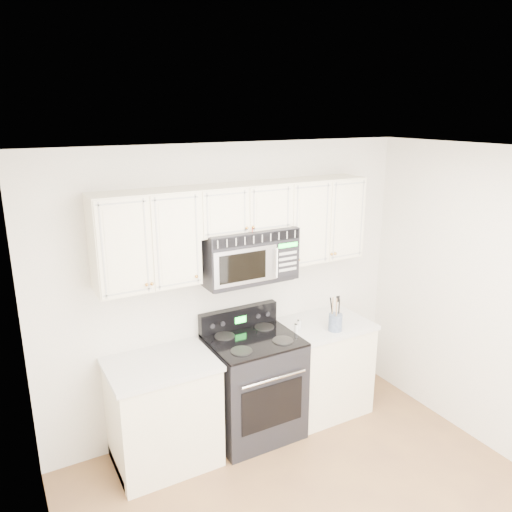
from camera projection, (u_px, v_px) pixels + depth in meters
room at (359, 375)px, 3.04m from camera, size 3.51×3.51×2.61m
base_cabinet_left at (163, 416)px, 4.12m from camera, size 0.86×0.65×0.92m
base_cabinet_right at (321, 369)px, 4.87m from camera, size 0.86×0.65×0.92m
range at (253, 384)px, 4.49m from camera, size 0.77×0.70×1.12m
upper_cabinets at (240, 224)px, 4.20m from camera, size 2.44×0.37×0.75m
microwave at (246, 254)px, 4.25m from camera, size 0.82×0.46×0.45m
utensil_crock at (335, 322)px, 4.54m from camera, size 0.13×0.13×0.33m
shaker_salt at (297, 327)px, 4.51m from camera, size 0.04×0.04×0.09m
shaker_pepper at (299, 324)px, 4.58m from camera, size 0.04×0.04×0.10m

